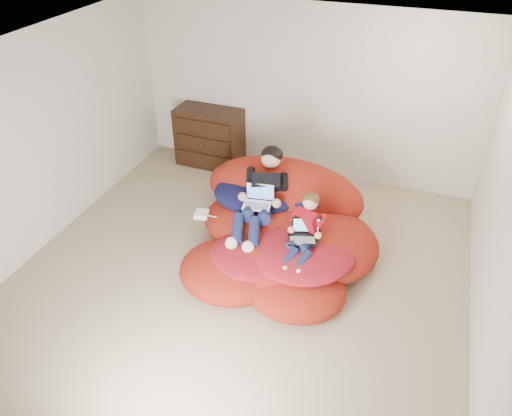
% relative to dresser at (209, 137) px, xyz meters
% --- Properties ---
extents(room_shell, '(5.10, 5.10, 2.77)m').
position_rel_dresser_xyz_m(room_shell, '(1.42, -2.23, -0.23)').
color(room_shell, tan).
rests_on(room_shell, ground).
extents(dresser, '(1.02, 0.58, 0.90)m').
position_rel_dresser_xyz_m(dresser, '(0.00, 0.00, 0.00)').
color(dresser, black).
rests_on(dresser, ground).
extents(beanbag_pile, '(2.39, 2.39, 0.93)m').
position_rel_dresser_xyz_m(beanbag_pile, '(1.70, -1.67, -0.18)').
color(beanbag_pile, '#A02012').
rests_on(beanbag_pile, ground).
extents(cream_pillow, '(0.42, 0.27, 0.27)m').
position_rel_dresser_xyz_m(cream_pillow, '(1.20, -0.83, 0.17)').
color(cream_pillow, white).
rests_on(cream_pillow, beanbag_pile).
extents(older_boy, '(0.47, 1.31, 0.76)m').
position_rel_dresser_xyz_m(older_boy, '(1.41, -1.55, 0.24)').
color(older_boy, black).
rests_on(older_boy, beanbag_pile).
extents(younger_boy, '(0.34, 0.83, 0.62)m').
position_rel_dresser_xyz_m(younger_boy, '(2.07, -2.00, 0.15)').
color(younger_boy, '#A00E1B').
rests_on(younger_boy, beanbag_pile).
extents(laptop_white, '(0.36, 0.32, 0.24)m').
position_rel_dresser_xyz_m(laptop_white, '(1.41, -1.68, 0.19)').
color(laptop_white, white).
rests_on(laptop_white, older_boy).
extents(laptop_black, '(0.37, 0.35, 0.24)m').
position_rel_dresser_xyz_m(laptop_black, '(2.07, -2.02, 0.10)').
color(laptop_black, black).
rests_on(laptop_black, younger_boy).
extents(power_adapter, '(0.19, 0.19, 0.06)m').
position_rel_dresser_xyz_m(power_adapter, '(0.76, -1.90, -0.03)').
color(power_adapter, white).
rests_on(power_adapter, beanbag_pile).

